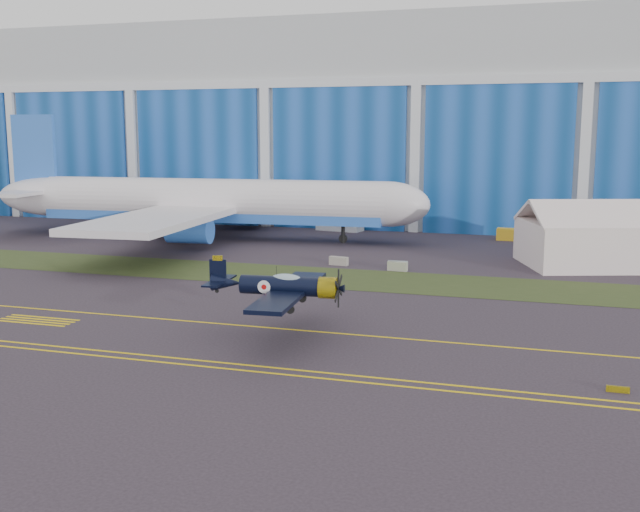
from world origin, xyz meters
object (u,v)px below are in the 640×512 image
(tent, at_px, (600,233))
(tug, at_px, (507,234))
(jetliner, at_px, (210,153))
(shipping_container, at_px, (340,221))
(warbird, at_px, (281,286))

(tent, bearing_deg, tug, 103.29)
(jetliner, relative_size, shipping_container, 10.50)
(tug, bearing_deg, tent, -54.54)
(warbird, xyz_separation_m, shipping_container, (-11.12, 54.59, -2.18))
(warbird, xyz_separation_m, jetliner, (-25.12, 42.19, 7.52))
(warbird, bearing_deg, shipping_container, 96.71)
(jetliner, bearing_deg, tug, 10.55)
(tent, bearing_deg, warbird, -140.47)
(warbird, relative_size, tug, 5.18)
(jetliner, height_order, shipping_container, jetliner)
(warbird, xyz_separation_m, tent, (22.21, 35.43, -0.07))
(jetliner, distance_m, tent, 48.41)
(warbird, xyz_separation_m, tug, (12.10, 51.83, -2.81))
(tent, relative_size, tug, 6.79)
(shipping_container, bearing_deg, jetliner, -127.60)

